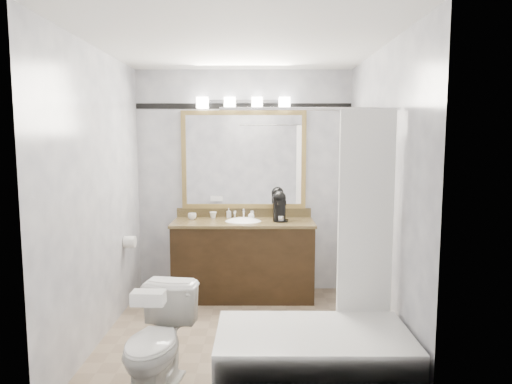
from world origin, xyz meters
TOP-DOWN VIEW (x-y plane):
  - room at (0.00, 0.00)m, footprint 2.42×2.62m
  - vanity at (0.00, 1.02)m, footprint 1.53×0.58m
  - mirror at (0.00, 1.28)m, footprint 1.40×0.04m
  - vanity_light_bar at (0.00, 1.23)m, footprint 1.02×0.14m
  - accent_stripe at (0.00, 1.29)m, footprint 2.40×0.01m
  - bathtub at (0.55, -0.90)m, footprint 1.30×0.75m
  - tp_roll at (-1.14, 0.66)m, footprint 0.11×0.12m
  - toilet at (-0.53, -0.89)m, footprint 0.50×0.75m
  - tissue_box at (-0.53, -1.12)m, footprint 0.21×0.12m
  - coffee_maker at (0.39, 1.04)m, footprint 0.17×0.21m
  - cup_left at (-0.57, 1.11)m, footprint 0.12×0.12m
  - cup_right at (-0.34, 1.18)m, footprint 0.10×0.10m
  - soap_bottle_a at (-0.17, 1.23)m, footprint 0.06×0.06m
  - soap_bottle_b at (0.09, 1.15)m, footprint 0.08×0.08m
  - soap_bar at (-0.03, 1.13)m, footprint 0.07×0.05m

SIDE VIEW (x-z plane):
  - bathtub at x=0.55m, z-range -0.70..1.26m
  - toilet at x=-0.53m, z-range 0.00..0.71m
  - vanity at x=0.00m, z-range -0.04..0.93m
  - tp_roll at x=-1.14m, z-range 0.64..0.76m
  - tissue_box at x=-0.53m, z-range 0.71..0.79m
  - soap_bar at x=-0.03m, z-range 0.85..0.87m
  - cup_left at x=-0.57m, z-range 0.85..0.92m
  - cup_right at x=-0.34m, z-range 0.85..0.92m
  - soap_bottle_b at x=0.09m, z-range 0.85..0.94m
  - soap_bottle_a at x=-0.17m, z-range 0.85..0.96m
  - coffee_maker at x=0.39m, z-range 0.85..1.18m
  - room at x=0.00m, z-range -0.01..2.51m
  - mirror at x=0.00m, z-range 0.95..2.05m
  - accent_stripe at x=0.00m, z-range 2.07..2.13m
  - vanity_light_bar at x=0.00m, z-range 2.07..2.19m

